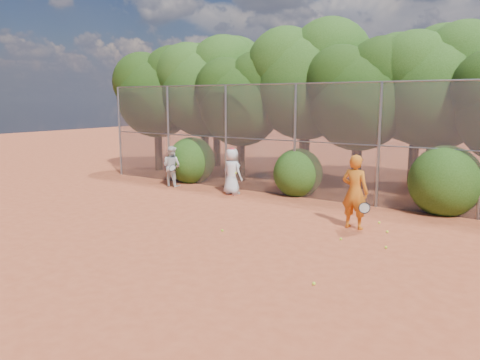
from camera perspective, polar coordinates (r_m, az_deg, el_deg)
The scene contains 23 objects.
ground at distance 11.55m, azimuth -2.79°, elevation -7.62°, with size 80.00×80.00×0.00m, color #AB4626.
fence_back at distance 16.35m, azimuth 9.46°, elevation 4.74°, with size 20.05×0.09×4.03m.
tree_0 at distance 23.28m, azimuth -9.94°, elevation 10.83°, with size 4.38×3.81×6.00m.
tree_1 at distance 22.03m, azimuth -4.21°, elevation 11.62°, with size 4.64×4.03×6.35m.
tree_2 at distance 20.00m, azimuth 0.27°, elevation 10.17°, with size 3.99×3.47×5.47m.
tree_3 at distance 19.65m, azimuth 8.22°, elevation 12.44°, with size 4.89×4.26×6.70m.
tree_4 at distance 18.12m, azimuth 14.56°, elevation 10.45°, with size 4.19×3.64×5.73m.
tree_5 at distance 18.24m, azimuth 23.03°, elevation 10.90°, with size 4.51×3.92×6.17m.
tree_9 at distance 24.48m, azimuth -2.72°, elevation 11.85°, with size 4.83×4.20×6.62m.
tree_10 at distance 22.08m, azimuth 8.38°, elevation 12.74°, with size 5.15×4.48×7.06m.
tree_11 at distance 20.02m, azimuth 21.09°, elevation 11.19°, with size 4.64×4.03×6.35m.
bush_0 at distance 19.84m, azimuth -5.93°, elevation 2.64°, with size 2.00×2.00×2.00m, color #204310.
bush_1 at distance 17.13m, azimuth 7.08°, elevation 1.14°, with size 1.80×1.80×1.80m, color #204310.
bush_2 at distance 15.54m, azimuth 23.78°, elevation 0.24°, with size 2.20×2.20×2.20m, color #204310.
player_yellow at distance 12.92m, azimuth 13.82°, elevation -1.42°, with size 0.90×0.57×2.02m.
player_teen at distance 17.11m, azimuth -0.98°, elevation 1.06°, with size 0.91×0.66×1.73m.
player_white at distance 18.95m, azimuth -8.33°, elevation 1.67°, with size 0.88×0.75×1.62m.
ball_0 at distance 11.97m, azimuth 12.19°, elevation -7.04°, with size 0.07×0.07×0.07m, color #C3EC2B.
ball_1 at distance 12.93m, azimuth 17.52°, elevation -6.02°, with size 0.07×0.07×0.07m, color #C3EC2B.
ball_2 at distance 9.12m, azimuth 8.99°, elevation -12.36°, with size 0.07×0.07×0.07m, color #C3EC2B.
ball_3 at distance 11.59m, azimuth 17.37°, elevation -7.83°, with size 0.07×0.07×0.07m, color #C3EC2B.
ball_4 at distance 12.46m, azimuth -2.18°, elevation -6.16°, with size 0.07×0.07×0.07m, color #C3EC2B.
ball_5 at distance 13.78m, azimuth 16.61°, elevation -5.00°, with size 0.07×0.07×0.07m, color #C3EC2B.
Camera 1 is at (6.58, -8.85, 3.46)m, focal length 35.00 mm.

